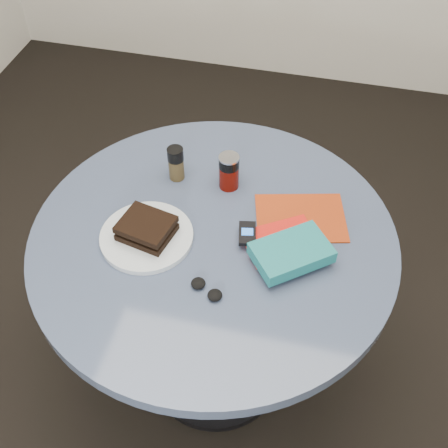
% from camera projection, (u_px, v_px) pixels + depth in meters
% --- Properties ---
extents(ground, '(4.00, 4.00, 0.00)m').
position_uv_depth(ground, '(216.00, 368.00, 2.08)').
color(ground, black).
rests_on(ground, ground).
extents(table, '(1.00, 1.00, 0.75)m').
position_uv_depth(table, '(214.00, 271.00, 1.64)').
color(table, black).
rests_on(table, ground).
extents(plate, '(0.29, 0.29, 0.02)m').
position_uv_depth(plate, '(147.00, 237.00, 1.51)').
color(plate, silver).
rests_on(plate, table).
extents(sandwich, '(0.16, 0.14, 0.05)m').
position_uv_depth(sandwich, '(146.00, 228.00, 1.48)').
color(sandwich, black).
rests_on(sandwich, plate).
extents(soda_can, '(0.07, 0.07, 0.11)m').
position_uv_depth(soda_can, '(229.00, 172.00, 1.61)').
color(soda_can, '#580B04').
rests_on(soda_can, table).
extents(pepper_grinder, '(0.06, 0.06, 0.11)m').
position_uv_depth(pepper_grinder, '(176.00, 163.00, 1.63)').
color(pepper_grinder, '#41351C').
rests_on(pepper_grinder, table).
extents(magazine, '(0.28, 0.24, 0.00)m').
position_uv_depth(magazine, '(301.00, 218.00, 1.56)').
color(magazine, '#922E0D').
rests_on(magazine, table).
extents(red_book, '(0.23, 0.21, 0.02)m').
position_uv_depth(red_book, '(281.00, 241.00, 1.49)').
color(red_book, red).
rests_on(red_book, magazine).
extents(novel, '(0.23, 0.22, 0.04)m').
position_uv_depth(novel, '(291.00, 253.00, 1.43)').
color(novel, '#166469').
rests_on(novel, red_book).
extents(mp3_player, '(0.06, 0.09, 0.01)m').
position_uv_depth(mp3_player, '(247.00, 233.00, 1.49)').
color(mp3_player, black).
rests_on(mp3_player, red_book).
extents(headphones, '(0.10, 0.07, 0.02)m').
position_uv_depth(headphones, '(206.00, 289.00, 1.39)').
color(headphones, black).
rests_on(headphones, table).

